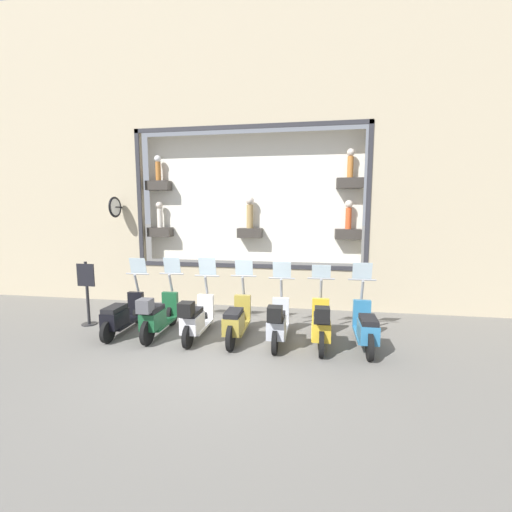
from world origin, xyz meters
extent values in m
plane|color=#66635E|center=(0.00, 0.00, 0.00)|extent=(120.00, 120.00, 0.00)
cube|color=tan|center=(3.60, 0.00, 0.57)|extent=(0.40, 6.68, 1.15)
cube|color=tan|center=(3.60, 0.00, 7.03)|extent=(0.40, 6.68, 3.80)
cube|color=#2D2D33|center=(3.39, 0.00, 5.08)|extent=(0.04, 6.68, 0.12)
cube|color=#2D2D33|center=(3.39, 0.00, 1.21)|extent=(0.04, 6.68, 0.12)
cube|color=#2D2D33|center=(3.39, -3.28, 3.14)|extent=(0.04, 0.12, 3.99)
cube|color=#2D2D33|center=(3.39, 3.28, 3.14)|extent=(0.04, 0.12, 3.99)
cube|color=white|center=(3.95, 0.00, 3.14)|extent=(0.04, 6.44, 3.75)
cube|color=#38332D|center=(3.73, -2.81, 3.54)|extent=(0.36, 0.71, 0.28)
cylinder|color=#B26B2D|center=(3.73, -2.81, 3.97)|extent=(0.16, 0.16, 0.58)
sphere|color=beige|center=(3.73, -2.81, 4.37)|extent=(0.21, 0.21, 0.21)
cube|color=#38332D|center=(3.73, 2.81, 3.54)|extent=(0.36, 0.71, 0.28)
cylinder|color=#B26B2D|center=(3.73, 2.81, 3.96)|extent=(0.15, 0.15, 0.55)
sphere|color=white|center=(3.73, 2.81, 4.33)|extent=(0.20, 0.20, 0.20)
cube|color=#38332D|center=(3.73, -2.81, 2.13)|extent=(0.36, 0.71, 0.28)
cylinder|color=#CC4C23|center=(3.73, -2.81, 2.57)|extent=(0.16, 0.16, 0.59)
sphere|color=beige|center=(3.73, -2.81, 2.97)|extent=(0.21, 0.21, 0.21)
cube|color=#38332D|center=(3.73, 0.00, 2.13)|extent=(0.36, 0.71, 0.28)
cylinder|color=#9E7F4C|center=(3.73, 0.00, 2.62)|extent=(0.19, 0.19, 0.68)
sphere|color=beige|center=(3.73, 0.00, 3.08)|extent=(0.25, 0.25, 0.25)
cube|color=#38332D|center=(3.73, 2.81, 2.13)|extent=(0.36, 0.71, 0.28)
cylinder|color=silver|center=(3.73, 2.81, 2.56)|extent=(0.16, 0.16, 0.58)
sphere|color=beige|center=(3.73, 2.81, 2.95)|extent=(0.21, 0.21, 0.21)
cylinder|color=black|center=(3.23, 3.87, 2.89)|extent=(0.35, 0.05, 0.05)
torus|color=black|center=(3.05, 3.87, 2.89)|extent=(0.61, 0.07, 0.61)
cylinder|color=white|center=(3.05, 3.87, 2.89)|extent=(0.50, 0.03, 0.50)
cylinder|color=black|center=(1.46, -2.94, 0.27)|extent=(0.53, 0.09, 0.53)
cylinder|color=black|center=(0.19, -2.94, 0.27)|extent=(0.53, 0.09, 0.53)
cube|color=teal|center=(0.83, -2.94, 0.25)|extent=(1.02, 0.38, 0.06)
cube|color=teal|center=(0.45, -2.94, 0.46)|extent=(0.61, 0.35, 0.36)
cube|color=black|center=(0.45, -2.94, 0.69)|extent=(0.58, 0.31, 0.10)
cube|color=teal|center=(1.37, -2.94, 0.56)|extent=(0.12, 0.37, 0.56)
cylinder|color=gray|center=(1.44, -2.94, 1.06)|extent=(0.20, 0.06, 0.45)
cylinder|color=gray|center=(1.51, -2.94, 1.27)|extent=(0.04, 0.61, 0.04)
cube|color=silver|center=(1.55, -2.94, 1.46)|extent=(0.10, 0.42, 0.38)
cylinder|color=black|center=(1.47, -2.05, 0.26)|extent=(0.53, 0.09, 0.53)
cylinder|color=black|center=(0.19, -2.05, 0.26)|extent=(0.53, 0.09, 0.53)
cube|color=gold|center=(0.83, -2.05, 0.25)|extent=(1.02, 0.38, 0.06)
cube|color=gold|center=(0.45, -2.05, 0.46)|extent=(0.61, 0.35, 0.36)
cube|color=black|center=(0.45, -2.05, 0.69)|extent=(0.58, 0.31, 0.10)
cube|color=gold|center=(1.37, -2.05, 0.56)|extent=(0.12, 0.37, 0.56)
cylinder|color=gray|center=(1.44, -2.05, 1.06)|extent=(0.20, 0.06, 0.45)
cylinder|color=gray|center=(1.51, -2.05, 1.27)|extent=(0.04, 0.61, 0.04)
cube|color=silver|center=(1.55, -2.05, 1.42)|extent=(0.08, 0.42, 0.31)
cube|color=black|center=(0.14, -2.05, 0.85)|extent=(0.28, 0.28, 0.28)
cylinder|color=black|center=(1.48, -1.15, 0.24)|extent=(0.48, 0.09, 0.48)
cylinder|color=black|center=(0.17, -1.15, 0.24)|extent=(0.48, 0.09, 0.48)
cube|color=#B7BCC6|center=(0.83, -1.15, 0.23)|extent=(1.02, 0.38, 0.06)
cube|color=#B7BCC6|center=(0.45, -1.15, 0.44)|extent=(0.61, 0.35, 0.36)
cube|color=black|center=(0.45, -1.15, 0.67)|extent=(0.58, 0.31, 0.10)
cube|color=#B7BCC6|center=(1.37, -1.15, 0.54)|extent=(0.12, 0.37, 0.56)
cylinder|color=gray|center=(1.44, -1.15, 1.03)|extent=(0.20, 0.06, 0.45)
cylinder|color=gray|center=(1.51, -1.15, 1.25)|extent=(0.04, 0.60, 0.04)
cube|color=silver|center=(1.55, -1.15, 1.44)|extent=(0.09, 0.42, 0.38)
cube|color=black|center=(0.12, -1.15, 0.83)|extent=(0.28, 0.28, 0.28)
cylinder|color=black|center=(1.46, -0.26, 0.27)|extent=(0.54, 0.09, 0.54)
cylinder|color=black|center=(0.19, -0.26, 0.27)|extent=(0.54, 0.09, 0.54)
cube|color=olive|center=(0.83, -0.26, 0.26)|extent=(1.02, 0.39, 0.06)
cube|color=olive|center=(0.45, -0.26, 0.47)|extent=(0.61, 0.35, 0.36)
cube|color=black|center=(0.45, -0.26, 0.70)|extent=(0.58, 0.31, 0.10)
cube|color=olive|center=(1.37, -0.26, 0.57)|extent=(0.12, 0.37, 0.56)
cylinder|color=gray|center=(1.44, -0.26, 1.06)|extent=(0.20, 0.06, 0.45)
cylinder|color=gray|center=(1.51, -0.26, 1.27)|extent=(0.04, 0.60, 0.04)
cube|color=silver|center=(1.55, -0.26, 1.46)|extent=(0.09, 0.42, 0.38)
cylinder|color=black|center=(1.48, 0.63, 0.24)|extent=(0.49, 0.09, 0.49)
cylinder|color=black|center=(0.17, 0.63, 0.24)|extent=(0.49, 0.09, 0.49)
cube|color=silver|center=(0.83, 0.63, 0.23)|extent=(1.02, 0.39, 0.06)
cube|color=silver|center=(0.45, 0.63, 0.44)|extent=(0.61, 0.35, 0.36)
cube|color=black|center=(0.45, 0.63, 0.67)|extent=(0.58, 0.31, 0.10)
cube|color=silver|center=(1.37, 0.63, 0.54)|extent=(0.12, 0.37, 0.56)
cylinder|color=gray|center=(1.44, 0.63, 1.03)|extent=(0.20, 0.06, 0.45)
cylinder|color=gray|center=(1.51, 0.63, 1.25)|extent=(0.04, 0.60, 0.04)
cube|color=silver|center=(1.55, 0.63, 1.47)|extent=(0.11, 0.42, 0.44)
cube|color=black|center=(0.12, 0.63, 0.83)|extent=(0.28, 0.28, 0.28)
cylinder|color=black|center=(1.46, 1.52, 0.27)|extent=(0.54, 0.09, 0.54)
cylinder|color=black|center=(0.19, 1.52, 0.27)|extent=(0.54, 0.09, 0.54)
cube|color=#19512D|center=(0.83, 1.52, 0.25)|extent=(1.02, 0.38, 0.06)
cube|color=#19512D|center=(0.45, 1.52, 0.46)|extent=(0.61, 0.35, 0.36)
cube|color=black|center=(0.45, 1.52, 0.69)|extent=(0.58, 0.31, 0.10)
cube|color=#19512D|center=(1.37, 1.52, 0.56)|extent=(0.12, 0.37, 0.56)
cylinder|color=gray|center=(1.44, 1.52, 1.06)|extent=(0.20, 0.06, 0.45)
cylinder|color=gray|center=(1.51, 1.52, 1.27)|extent=(0.04, 0.60, 0.04)
cube|color=silver|center=(1.55, 1.52, 1.47)|extent=(0.10, 0.42, 0.39)
cube|color=#4C4C51|center=(0.14, 1.52, 0.85)|extent=(0.28, 0.28, 0.28)
cylinder|color=black|center=(1.49, 2.41, 0.23)|extent=(0.47, 0.09, 0.47)
cylinder|color=black|center=(0.17, 2.41, 0.23)|extent=(0.47, 0.09, 0.47)
cube|color=black|center=(0.83, 2.41, 0.22)|extent=(1.02, 0.38, 0.06)
cube|color=black|center=(0.45, 2.41, 0.43)|extent=(0.61, 0.35, 0.36)
cube|color=black|center=(0.45, 2.41, 0.66)|extent=(0.58, 0.31, 0.10)
cube|color=black|center=(1.37, 2.41, 0.53)|extent=(0.12, 0.37, 0.56)
cylinder|color=gray|center=(1.44, 2.41, 1.03)|extent=(0.20, 0.06, 0.45)
cylinder|color=gray|center=(1.51, 2.41, 1.24)|extent=(0.04, 0.61, 0.04)
cube|color=silver|center=(1.55, 2.41, 1.44)|extent=(0.10, 0.42, 0.39)
cylinder|color=#232326|center=(1.16, 3.56, 0.01)|extent=(0.36, 0.36, 0.02)
cylinder|color=#232326|center=(1.16, 3.56, 0.78)|extent=(0.07, 0.07, 1.57)
cube|color=black|center=(1.14, 3.56, 1.24)|extent=(0.03, 0.45, 0.55)
camera|label=1|loc=(-6.19, -1.85, 2.79)|focal=24.00mm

